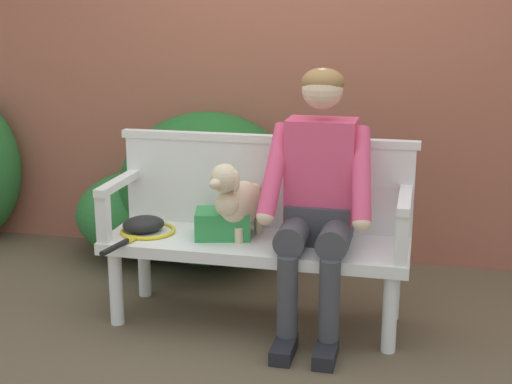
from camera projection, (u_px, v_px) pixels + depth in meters
name	position (u px, v px, depth m)	size (l,w,h in m)	color
ground_plane	(256.00, 321.00, 3.83)	(40.00, 40.00, 0.00)	brown
brick_garden_fence	(299.00, 66.00, 4.67)	(8.00, 0.30, 2.45)	#9E5642
hedge_bush_far_left	(147.00, 213.00, 4.77)	(0.93, 0.87, 0.57)	#286B2D
hedge_bush_mid_left	(207.00, 189.00, 4.59)	(1.12, 1.05, 0.97)	#1E5B23
garden_bench	(256.00, 251.00, 3.73)	(1.55, 0.51, 0.45)	white
bench_backrest	(266.00, 181.00, 3.87)	(1.59, 0.06, 0.50)	white
bench_armrest_left_end	(113.00, 197.00, 3.74)	(0.06, 0.51, 0.28)	white
bench_armrest_right_end	(404.00, 215.00, 3.42)	(0.06, 0.51, 0.28)	white
person_seated	(318.00, 192.00, 3.57)	(0.56, 0.66, 1.32)	black
dog_on_bench	(236.00, 200.00, 3.69)	(0.29, 0.40, 0.41)	beige
tennis_racket	(145.00, 232.00, 3.80)	(0.34, 0.58, 0.03)	yellow
baseball_glove	(144.00, 224.00, 3.81)	(0.22, 0.17, 0.09)	black
sports_bag	(223.00, 224.00, 3.74)	(0.28, 0.20, 0.14)	#2D8E42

